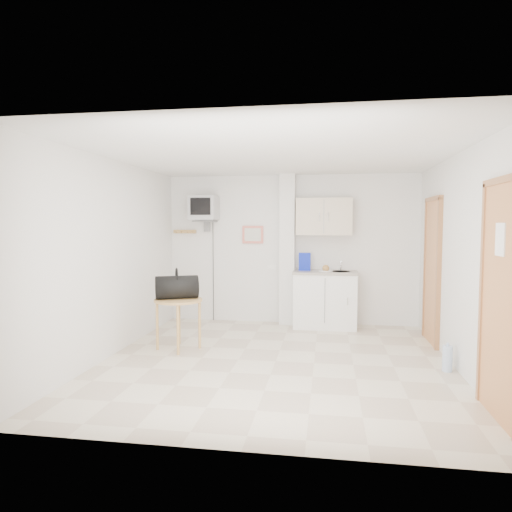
% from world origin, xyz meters
% --- Properties ---
extents(ground, '(4.50, 4.50, 0.00)m').
position_xyz_m(ground, '(0.00, 0.00, 0.00)').
color(ground, beige).
rests_on(ground, ground).
extents(room_envelope, '(4.24, 4.54, 2.55)m').
position_xyz_m(room_envelope, '(0.24, 0.09, 1.54)').
color(room_envelope, white).
rests_on(room_envelope, ground).
extents(kitchenette, '(1.03, 0.58, 2.10)m').
position_xyz_m(kitchenette, '(0.57, 2.00, 0.80)').
color(kitchenette, white).
rests_on(kitchenette, ground).
extents(crt_television, '(0.44, 0.45, 2.15)m').
position_xyz_m(crt_television, '(-1.45, 2.02, 1.94)').
color(crt_television, slate).
rests_on(crt_television, ground).
extents(round_table, '(0.64, 0.64, 0.68)m').
position_xyz_m(round_table, '(-1.35, 0.35, 0.59)').
color(round_table, tan).
rests_on(round_table, ground).
extents(duffel_bag, '(0.64, 0.51, 0.42)m').
position_xyz_m(duffel_bag, '(-1.38, 0.39, 0.84)').
color(duffel_bag, black).
rests_on(duffel_bag, round_table).
extents(water_bottle, '(0.11, 0.11, 0.33)m').
position_xyz_m(water_bottle, '(1.98, -0.07, 0.15)').
color(water_bottle, '#AEC5E7').
rests_on(water_bottle, ground).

